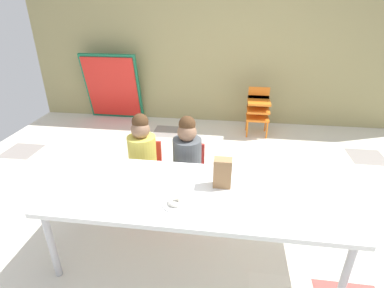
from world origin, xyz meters
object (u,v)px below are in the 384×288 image
(seated_child_middle_seat, at_px, (187,154))
(paper_plate_center_table, at_px, (153,177))
(kid_chair_orange_stack, at_px, (258,108))
(paper_bag_brown, at_px, (222,173))
(folded_activity_table, at_px, (113,87))
(donut_powdered_on_plate, at_px, (175,202))
(craft_table, at_px, (196,196))
(paper_plate_near_edge, at_px, (175,204))
(seated_child_near_camera, at_px, (142,151))

(seated_child_middle_seat, distance_m, paper_plate_center_table, 0.53)
(kid_chair_orange_stack, relative_size, paper_bag_brown, 3.09)
(folded_activity_table, distance_m, paper_bag_brown, 3.27)
(seated_child_middle_seat, xyz_separation_m, kid_chair_orange_stack, (0.76, 1.85, -0.16))
(folded_activity_table, relative_size, donut_powdered_on_plate, 10.75)
(craft_table, bearing_deg, donut_powdered_on_plate, -124.84)
(paper_bag_brown, height_order, paper_plate_near_edge, paper_bag_brown)
(paper_bag_brown, xyz_separation_m, donut_powdered_on_plate, (-0.29, -0.27, -0.09))
(kid_chair_orange_stack, distance_m, paper_plate_near_edge, 2.75)
(paper_bag_brown, relative_size, paper_plate_center_table, 1.22)
(kid_chair_orange_stack, bearing_deg, donut_powdered_on_plate, -105.21)
(craft_table, relative_size, paper_plate_center_table, 11.72)
(seated_child_middle_seat, relative_size, paper_plate_center_table, 5.10)
(kid_chair_orange_stack, height_order, paper_bag_brown, paper_bag_brown)
(seated_child_near_camera, height_order, folded_activity_table, folded_activity_table)
(craft_table, bearing_deg, kid_chair_orange_stack, 76.36)
(seated_child_near_camera, relative_size, kid_chair_orange_stack, 1.35)
(kid_chair_orange_stack, relative_size, folded_activity_table, 0.63)
(kid_chair_orange_stack, xyz_separation_m, paper_plate_near_edge, (-0.72, -2.65, 0.21))
(seated_child_near_camera, distance_m, seated_child_middle_seat, 0.42)
(seated_child_middle_seat, relative_size, folded_activity_table, 0.84)
(folded_activity_table, bearing_deg, seated_child_near_camera, -62.40)
(seated_child_near_camera, bearing_deg, seated_child_middle_seat, 0.00)
(paper_plate_center_table, bearing_deg, paper_bag_brown, -4.44)
(seated_child_near_camera, height_order, seated_child_middle_seat, same)
(seated_child_near_camera, xyz_separation_m, paper_bag_brown, (0.75, -0.53, 0.15))
(seated_child_near_camera, xyz_separation_m, kid_chair_orange_stack, (1.18, 1.85, -0.16))
(craft_table, xyz_separation_m, paper_plate_near_edge, (-0.12, -0.17, 0.05))
(kid_chair_orange_stack, bearing_deg, folded_activity_table, 172.68)
(seated_child_near_camera, xyz_separation_m, donut_powdered_on_plate, (0.46, -0.80, 0.07))
(seated_child_middle_seat, xyz_separation_m, paper_plate_near_edge, (0.04, -0.80, 0.05))
(folded_activity_table, bearing_deg, donut_powdered_on_plate, -61.71)
(kid_chair_orange_stack, xyz_separation_m, paper_bag_brown, (-0.43, -2.38, 0.31))
(craft_table, height_order, seated_child_middle_seat, seated_child_middle_seat)
(seated_child_near_camera, distance_m, paper_plate_near_edge, 0.92)
(craft_table, height_order, donut_powdered_on_plate, donut_powdered_on_plate)
(seated_child_middle_seat, height_order, kid_chair_orange_stack, seated_child_middle_seat)
(folded_activity_table, distance_m, paper_plate_center_table, 2.97)
(paper_plate_center_table, bearing_deg, seated_child_middle_seat, 68.74)
(kid_chair_orange_stack, height_order, paper_plate_near_edge, kid_chair_orange_stack)
(craft_table, xyz_separation_m, donut_powdered_on_plate, (-0.12, -0.17, 0.07))
(seated_child_near_camera, distance_m, kid_chair_orange_stack, 2.20)
(seated_child_near_camera, height_order, kid_chair_orange_stack, seated_child_near_camera)
(seated_child_middle_seat, xyz_separation_m, paper_bag_brown, (0.33, -0.53, 0.15))
(seated_child_near_camera, height_order, paper_plate_near_edge, seated_child_near_camera)
(paper_plate_near_edge, distance_m, donut_powdered_on_plate, 0.02)
(paper_plate_near_edge, relative_size, donut_powdered_on_plate, 1.78)
(seated_child_near_camera, bearing_deg, folded_activity_table, 117.60)
(craft_table, bearing_deg, folded_activity_table, 121.56)
(seated_child_middle_seat, bearing_deg, paper_plate_near_edge, -87.16)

